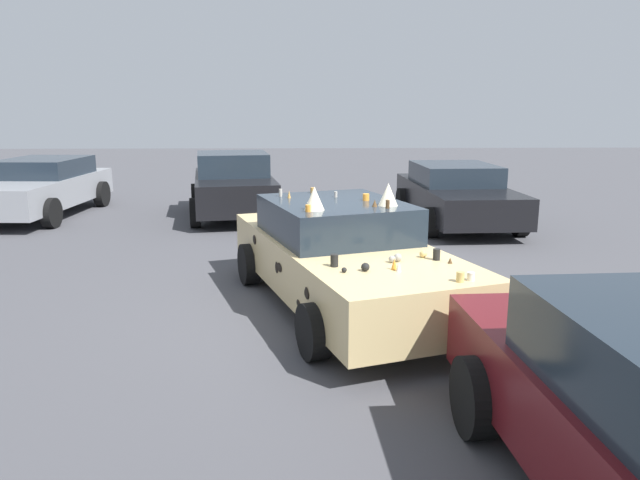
# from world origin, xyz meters

# --- Properties ---
(ground_plane) EXTENTS (60.00, 60.00, 0.00)m
(ground_plane) POSITION_xyz_m (0.00, 0.00, 0.00)
(ground_plane) COLOR #47474C
(art_car_decorated) EXTENTS (4.94, 3.14, 1.64)m
(art_car_decorated) POSITION_xyz_m (0.05, 0.02, 0.69)
(art_car_decorated) COLOR #D8BC7F
(art_car_decorated) RESTS_ON ground
(parked_sedan_near_right) EXTENTS (4.19, 2.49, 1.50)m
(parked_sedan_near_right) POSITION_xyz_m (6.68, 2.16, 0.74)
(parked_sedan_near_right) COLOR black
(parked_sedan_near_right) RESTS_ON ground
(parked_sedan_far_left) EXTENTS (4.58, 2.19, 1.31)m
(parked_sedan_far_left) POSITION_xyz_m (5.64, -2.90, 0.67)
(parked_sedan_far_left) COLOR black
(parked_sedan_far_left) RESTS_ON ground
(parked_sedan_near_left) EXTENTS (4.68, 2.27, 1.34)m
(parked_sedan_near_left) POSITION_xyz_m (6.90, 6.78, 0.70)
(parked_sedan_near_left) COLOR gray
(parked_sedan_near_left) RESTS_ON ground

